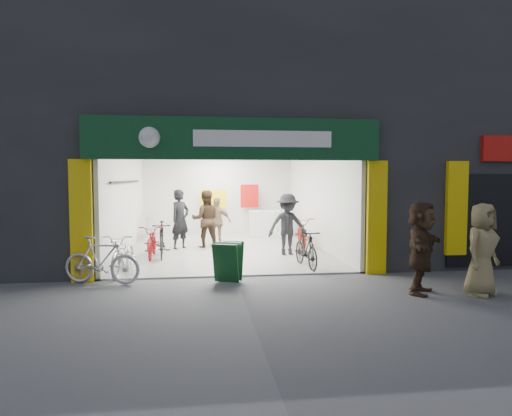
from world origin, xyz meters
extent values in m
plane|color=#56565B|center=(0.00, 0.00, 0.00)|extent=(60.00, 60.00, 0.00)
cube|color=#232326|center=(1.00, 5.00, 5.75)|extent=(16.00, 10.00, 4.50)
cube|color=#232326|center=(-5.50, 5.00, 1.75)|extent=(5.00, 10.00, 3.50)
cube|color=#232326|center=(6.00, 5.00, 1.75)|extent=(6.00, 10.00, 3.50)
cube|color=#9E9E99|center=(0.00, 4.00, 0.02)|extent=(6.00, 8.00, 0.04)
cube|color=silver|center=(0.00, 8.10, 1.60)|extent=(6.00, 0.20, 3.20)
cube|color=silver|center=(-2.95, 4.00, 1.60)|extent=(0.10, 8.00, 3.20)
cube|color=silver|center=(2.95, 4.00, 1.60)|extent=(0.10, 8.00, 3.20)
cube|color=white|center=(0.00, 4.00, 3.25)|extent=(6.00, 8.00, 0.10)
cube|color=black|center=(0.00, 0.10, 3.35)|extent=(6.00, 0.30, 0.30)
cube|color=#0C371C|center=(0.00, -0.12, 3.05)|extent=(6.40, 0.25, 0.90)
cube|color=white|center=(0.60, -0.26, 3.05)|extent=(3.00, 0.02, 0.35)
cube|color=yellow|center=(-3.25, -0.06, 1.30)|extent=(0.45, 0.12, 2.60)
cube|color=yellow|center=(3.25, -0.06, 1.30)|extent=(0.45, 0.12, 2.60)
cube|color=yellow|center=(5.20, -0.06, 1.50)|extent=(0.50, 0.12, 2.20)
cube|color=black|center=(6.50, -0.02, 1.20)|extent=(3.00, 0.06, 2.20)
cylinder|color=black|center=(-2.82, 3.40, 2.10)|extent=(0.06, 5.00, 0.06)
cube|color=silver|center=(1.80, 6.50, 0.50)|extent=(1.40, 0.60, 1.00)
cube|color=white|center=(0.00, 1.20, 3.18)|extent=(1.30, 0.35, 0.04)
cube|color=white|center=(0.00, 3.00, 3.18)|extent=(1.30, 0.35, 0.04)
cube|color=white|center=(0.00, 4.80, 3.18)|extent=(1.30, 0.35, 0.04)
cube|color=white|center=(0.00, 6.60, 3.18)|extent=(1.30, 0.35, 0.04)
imported|color=#A9A9AE|center=(-2.50, 0.60, 0.48)|extent=(0.81, 1.87, 0.96)
imported|color=black|center=(-1.80, 2.67, 0.51)|extent=(0.57, 1.71, 1.01)
imported|color=maroon|center=(-2.05, 2.69, 0.46)|extent=(0.63, 1.76, 0.92)
imported|color=silver|center=(-2.49, 6.61, 0.50)|extent=(0.74, 1.73, 1.01)
imported|color=black|center=(1.80, 0.76, 0.49)|extent=(0.59, 1.65, 0.97)
imported|color=maroon|center=(2.50, 4.17, 0.48)|extent=(0.83, 1.89, 0.96)
imported|color=silver|center=(1.86, 4.25, 0.60)|extent=(0.91, 2.06, 1.19)
imported|color=#BBBBC0|center=(-2.81, -0.30, 0.50)|extent=(1.73, 0.91, 1.00)
imported|color=black|center=(-1.34, 4.07, 0.93)|extent=(0.79, 0.79, 1.85)
imported|color=#322216|center=(-0.57, 4.31, 0.91)|extent=(0.89, 0.69, 1.82)
imported|color=black|center=(1.70, 2.51, 0.88)|extent=(1.21, 0.78, 1.77)
imported|color=#907353|center=(-0.18, 4.84, 0.79)|extent=(1.00, 0.70, 1.58)
imported|color=olive|center=(4.47, -2.16, 0.87)|extent=(1.01, 0.90, 1.74)
imported|color=#3C281B|center=(3.40, -1.89, 0.89)|extent=(1.39, 1.64, 1.77)
cube|color=#0E3919|center=(-0.25, -0.66, 0.44)|extent=(0.58, 0.40, 0.82)
cube|color=#0E3919|center=(-0.11, -0.34, 0.44)|extent=(0.58, 0.40, 0.82)
cube|color=white|center=(-0.18, -0.50, 0.84)|extent=(0.54, 0.27, 0.05)
camera|label=1|loc=(-0.83, -10.01, 2.21)|focal=32.00mm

